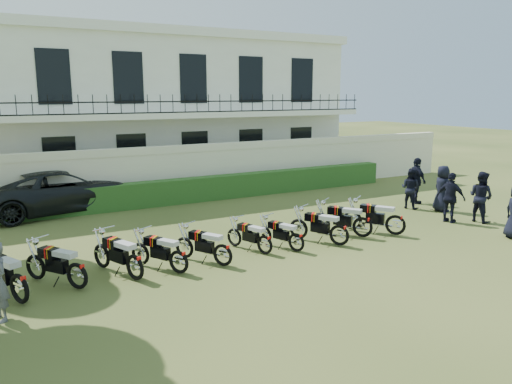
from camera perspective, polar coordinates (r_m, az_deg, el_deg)
ground at (r=14.65m, az=2.56°, el=-6.47°), size 100.00×100.00×0.00m
perimeter_wall at (r=21.44m, az=-8.65°, el=2.30°), size 30.00×0.35×2.30m
hedge at (r=21.19m, az=-5.31°, el=0.43°), size 18.00×0.60×1.00m
building at (r=26.87m, az=-13.32°, el=9.35°), size 20.40×9.60×7.40m
motorcycle_0 at (r=11.88m, az=-25.47°, el=-9.20°), size 1.05×1.94×1.14m
motorcycle_1 at (r=12.23m, az=-19.80°, el=-8.33°), size 1.20×1.68×1.08m
motorcycle_2 at (r=12.39m, az=-13.69°, el=-7.67°), size 0.91×1.90×1.09m
motorcycle_3 at (r=12.63m, az=-8.83°, el=-7.27°), size 1.03×1.66×1.02m
motorcycle_4 at (r=13.04m, az=-3.82°, el=-6.59°), size 1.01×1.65×1.01m
motorcycle_5 at (r=13.96m, az=1.01°, el=-5.53°), size 0.75×1.62×0.92m
motorcycle_6 at (r=14.22m, az=4.65°, el=-5.24°), size 0.77×1.62×0.93m
motorcycle_7 at (r=14.91m, az=9.52°, el=-4.32°), size 1.05×1.76×1.07m
motorcycle_8 at (r=15.90m, az=12.11°, el=-3.39°), size 1.26×1.70×1.10m
motorcycle_9 at (r=16.38m, az=15.69°, el=-3.11°), size 1.25×1.74×1.12m
suv at (r=20.38m, az=-21.55°, el=0.15°), size 6.26×3.77×1.63m
officer_1 at (r=19.14m, az=24.30°, el=-0.49°), size 0.73×0.91×1.79m
officer_2 at (r=18.62m, az=21.38°, el=-0.61°), size 0.65×1.10×1.76m
officer_3 at (r=20.29m, az=20.51°, el=0.38°), size 0.77×0.98×1.77m
officer_4 at (r=20.41m, az=17.23°, el=0.39°), size 0.79×0.91×1.59m
officer_5 at (r=21.38m, az=17.85°, el=1.24°), size 0.63×1.16×1.88m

